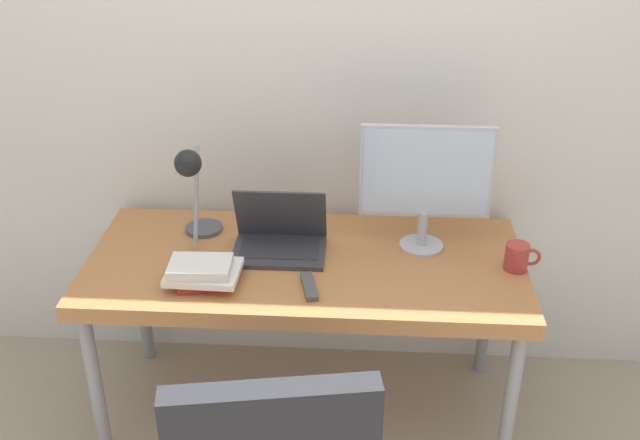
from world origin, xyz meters
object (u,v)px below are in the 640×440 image
Objects in this scene: desk_lamp at (193,183)px; book_stack at (202,272)px; monitor at (426,179)px; laptop at (280,239)px; mug at (518,257)px.

book_stack is (0.07, -0.26, -0.21)m from desk_lamp.
laptop is at bearing -173.24° from monitor.
laptop is 2.65× the size of mug.
mug reaches higher than book_stack.
book_stack is (-0.76, -0.30, -0.23)m from monitor.
book_stack is (-0.24, -0.24, -0.00)m from laptop.
laptop reaches higher than mug.
monitor is 0.42m from mug.
laptop is 0.37m from desk_lamp.
mug is (1.15, -0.10, -0.20)m from desk_lamp.
monitor reaches higher than laptop.
laptop is 0.84× the size of desk_lamp.
book_stack is at bearing -171.42° from mug.
laptop is 1.33× the size of book_stack.
desk_lamp is at bearing 105.42° from book_stack.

